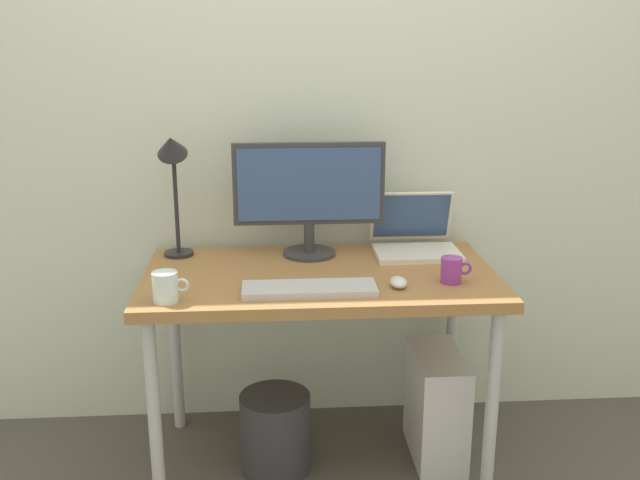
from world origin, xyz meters
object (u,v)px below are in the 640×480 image
mouse (398,282)px  coffee_mug (452,270)px  monitor (309,191)px  laptop (415,237)px  computer_tower (437,406)px  desk (320,292)px  desk_lamp (173,166)px  wastebasket (275,432)px  keyboard (309,289)px  glass_cup (166,287)px

mouse → coffee_mug: 0.19m
monitor → laptop: 0.45m
computer_tower → coffee_mug: bearing=-91.9°
desk → desk_lamp: (-0.52, 0.21, 0.42)m
desk → wastebasket: 0.56m
laptop → desk_lamp: size_ratio=0.65×
monitor → keyboard: 0.48m
monitor → mouse: bearing=-53.8°
keyboard → coffee_mug: (0.49, 0.06, 0.03)m
laptop → mouse: (-0.13, -0.40, -0.04)m
monitor → laptop: bearing=2.9°
monitor → wastebasket: bearing=-118.7°
laptop → desk_lamp: bearing=-178.8°
mouse → glass_cup: size_ratio=0.77×
monitor → keyboard: monitor is taller
desk_lamp → mouse: (0.78, -0.38, -0.33)m
desk → coffee_mug: bearing=-17.3°
laptop → mouse: laptop is taller
desk → wastebasket: desk is taller
desk → desk_lamp: 0.71m
desk_lamp → glass_cup: desk_lamp is taller
coffee_mug → glass_cup: size_ratio=0.92×
desk → mouse: mouse is taller
keyboard → computer_tower: size_ratio=1.05×
monitor → keyboard: bearing=-93.1°
laptop → glass_cup: (-0.89, -0.48, -0.01)m
mouse → computer_tower: mouse is taller
monitor → coffee_mug: monitor is taller
desk_lamp → computer_tower: 1.34m
monitor → glass_cup: size_ratio=4.87×
laptop → keyboard: laptop is taller
monitor → mouse: size_ratio=6.29×
laptop → coffee_mug: size_ratio=2.99×
keyboard → wastebasket: bearing=128.6°
desk_lamp → keyboard: 0.71m
desk → laptop: (0.38, 0.23, 0.13)m
desk_lamp → glass_cup: 0.55m
glass_cup → laptop: bearing=28.4°
laptop → wastebasket: bearing=-153.1°
laptop → wastebasket: size_ratio=1.07×
coffee_mug → wastebasket: (-0.61, 0.09, -0.65)m
keyboard → glass_cup: 0.46m
laptop → coffee_mug: 0.37m
desk → laptop: size_ratio=3.90×
desk_lamp → mouse: size_ratio=5.45×
desk → desk_lamp: size_ratio=2.54×
desk_lamp → computer_tower: desk_lamp is taller
mouse → glass_cup: (-0.76, -0.08, 0.03)m
wastebasket → mouse: bearing=-15.8°
laptop → coffee_mug: laptop is taller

